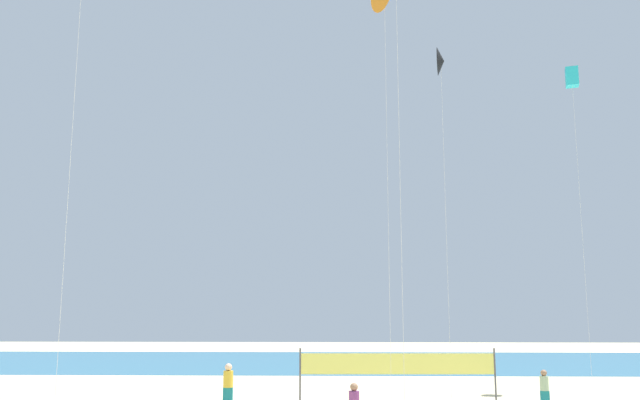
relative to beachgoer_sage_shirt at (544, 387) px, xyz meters
name	(u,v)px	position (x,y,z in m)	size (l,w,h in m)	color
ocean_band	(333,362)	(-9.08, 22.12, -0.84)	(120.00, 20.00, 0.01)	teal
beachgoer_sage_shirt	(544,387)	(0.00, 0.00, 0.00)	(0.36, 0.36, 1.57)	#19727A
beachgoer_mustard_shirt	(228,384)	(-13.42, -0.17, 0.13)	(0.42, 0.42, 1.82)	#19727A
volleyball_net	(397,366)	(-6.11, 0.84, 0.80)	(8.65, 0.28, 2.40)	#4C4C51
kite_cyan_box	(572,78)	(4.21, 5.76, 15.77)	(0.81, 0.81, 17.18)	silver
kite_black_delta	(441,62)	(-3.54, 2.27, 15.41)	(0.62, 1.46, 16.99)	silver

